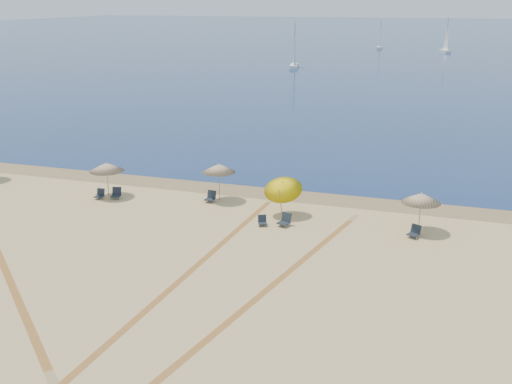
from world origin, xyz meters
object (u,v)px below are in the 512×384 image
umbrella_3 (283,186)px  chair_5 (285,220)px  chair_3 (211,197)px  sailboat_1 (380,40)px  umbrella_4 (421,198)px  chair_1 (100,194)px  sailboat_0 (446,42)px  umbrella_1 (107,167)px  chair_4 (262,221)px  sailboat_2 (295,54)px  chair_2 (116,194)px  umbrella_2 (219,168)px  chair_6 (414,232)px

umbrella_3 → chair_5: size_ratio=2.97×
chair_3 → sailboat_1: bearing=96.8°
sailboat_1 → umbrella_4: bearing=-86.2°
chair_1 → sailboat_0: sailboat_0 is taller
chair_5 → sailboat_0: (7.03, 126.83, 2.16)m
umbrella_1 → chair_1: bearing=-114.3°
chair_4 → sailboat_2: bearing=79.8°
umbrella_1 → umbrella_4: bearing=-1.0°
umbrella_3 → chair_4: umbrella_3 is taller
chair_2 → sailboat_2: (-8.05, 80.33, 2.20)m
chair_2 → sailboat_1: 131.81m
umbrella_2 → sailboat_2: size_ratio=0.30×
umbrella_2 → chair_1: 8.16m
umbrella_2 → chair_3: bearing=-134.3°
chair_3 → chair_4: chair_3 is taller
umbrella_1 → chair_4: bearing=-10.3°
umbrella_2 → chair_4: 5.68m
umbrella_2 → sailboat_0: sailboat_0 is taller
umbrella_3 → chair_6: 8.12m
umbrella_2 → chair_1: umbrella_2 is taller
chair_3 → umbrella_2: bearing=50.7°
chair_1 → sailboat_2: sailboat_2 is taller
chair_6 → sailboat_2: 85.87m
umbrella_4 → chair_4: umbrella_4 is taller
chair_4 → sailboat_0: (8.30, 127.16, 2.23)m
chair_5 → sailboat_1: 133.66m
umbrella_2 → chair_5: 6.45m
umbrella_1 → umbrella_3: umbrella_3 is taller
umbrella_1 → umbrella_4: umbrella_1 is taller
chair_2 → sailboat_0: sailboat_0 is taller
chair_2 → sailboat_2: 80.76m
sailboat_1 → umbrella_3: bearing=-89.6°
umbrella_2 → chair_3: (-0.44, -0.45, -1.87)m
chair_1 → chair_4: 11.77m
sailboat_0 → sailboat_1: size_ratio=1.11×
umbrella_4 → chair_4: size_ratio=3.26×
chair_5 → sailboat_1: bearing=114.6°
umbrella_3 → chair_4: bearing=-109.7°
umbrella_3 → sailboat_1: sailboat_1 is taller
umbrella_1 → chair_4: size_ratio=3.28×
umbrella_2 → umbrella_4: bearing=-7.9°
umbrella_1 → umbrella_2: 7.53m
sailboat_0 → chair_1: bearing=-115.1°
chair_3 → chair_4: 5.41m
umbrella_2 → chair_2: bearing=-165.9°
umbrella_3 → chair_3: 5.49m
chair_4 → umbrella_3: bearing=47.3°
umbrella_1 → chair_6: (19.98, -1.28, -1.72)m
chair_6 → sailboat_1: (-17.04, 132.83, 1.93)m
sailboat_2 → umbrella_4: bearing=-81.8°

